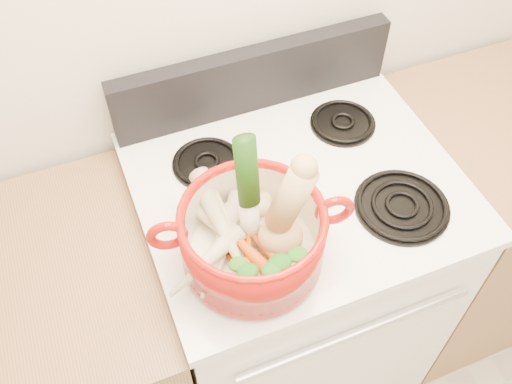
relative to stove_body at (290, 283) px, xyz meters
name	(u,v)px	position (x,y,z in m)	size (l,w,h in m)	color
stove_body	(290,283)	(0.00, 0.00, 0.00)	(0.76, 0.65, 0.92)	white
cooktop	(299,186)	(0.00, 0.00, 0.47)	(0.78, 0.67, 0.03)	white
control_backsplash	(254,79)	(0.00, 0.30, 0.58)	(0.76, 0.05, 0.18)	black
oven_handle	(356,333)	(0.00, -0.34, 0.32)	(0.02, 0.02, 0.60)	silver
burner_front_left	(251,257)	(-0.19, -0.16, 0.50)	(0.22, 0.22, 0.02)	black
burner_front_right	(402,205)	(0.19, -0.16, 0.50)	(0.22, 0.22, 0.02)	black
burner_back_left	(207,162)	(-0.19, 0.14, 0.50)	(0.17, 0.17, 0.02)	black
burner_back_right	(343,122)	(0.19, 0.14, 0.50)	(0.17, 0.17, 0.02)	black
dutch_oven	(252,237)	(-0.19, -0.16, 0.58)	(0.30, 0.30, 0.15)	#9B100A
pot_handle_left	(167,236)	(-0.36, -0.13, 0.63)	(0.08, 0.08, 0.02)	#9B100A
pot_handle_right	(334,210)	(-0.02, -0.20, 0.63)	(0.08, 0.08, 0.02)	#9B100A
squash	(282,213)	(-0.13, -0.18, 0.66)	(0.10, 0.10, 0.24)	tan
leek	(250,195)	(-0.18, -0.14, 0.69)	(0.05, 0.05, 0.30)	white
ginger	(253,206)	(-0.15, -0.07, 0.56)	(0.08, 0.06, 0.05)	tan
parsnip_0	(226,238)	(-0.24, -0.14, 0.56)	(0.04, 0.04, 0.22)	beige
parsnip_1	(218,250)	(-0.26, -0.16, 0.57)	(0.04, 0.04, 0.21)	beige
parsnip_2	(229,233)	(-0.23, -0.13, 0.57)	(0.04, 0.04, 0.18)	beige
parsnip_3	(205,261)	(-0.30, -0.18, 0.58)	(0.04, 0.04, 0.19)	beige
parsnip_4	(222,214)	(-0.23, -0.09, 0.59)	(0.05, 0.05, 0.23)	beige
parsnip_5	(227,237)	(-0.24, -0.15, 0.59)	(0.04, 0.04, 0.22)	beige
carrot_0	(247,275)	(-0.23, -0.23, 0.55)	(0.03, 0.03, 0.15)	#DD3D0B
carrot_1	(246,261)	(-0.22, -0.20, 0.56)	(0.03, 0.03, 0.14)	#B84709
carrot_2	(268,252)	(-0.17, -0.20, 0.57)	(0.03, 0.03, 0.16)	#BB3409
carrot_3	(248,262)	(-0.22, -0.21, 0.57)	(0.03, 0.03, 0.14)	#D05B0A
carrot_4	(249,253)	(-0.21, -0.20, 0.58)	(0.04, 0.04, 0.18)	#C03809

